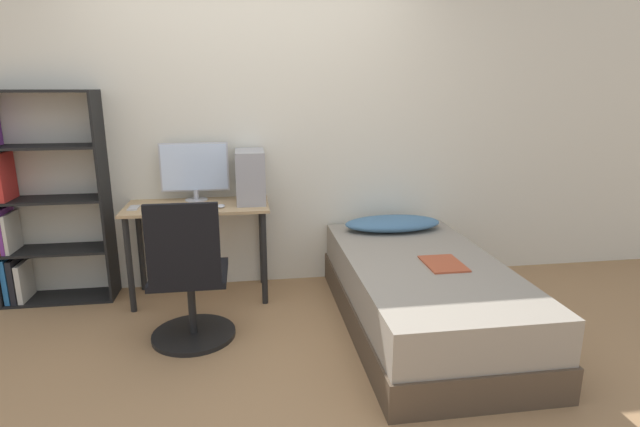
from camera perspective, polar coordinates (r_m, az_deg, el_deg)
ground_plane at (r=3.02m, az=-6.45°, el=-17.79°), size 14.00×14.00×0.00m
wall_back at (r=4.02m, az=-7.81°, el=9.28°), size 8.00×0.05×2.50m
desk at (r=3.88m, az=-13.73°, el=-0.88°), size 1.06×0.51×0.74m
bookshelf at (r=4.23m, az=-30.12°, el=0.69°), size 0.80×0.29×1.57m
office_chair at (r=3.28m, az=-14.68°, el=-8.34°), size 0.54×0.54×0.95m
bed at (r=3.49m, az=11.53°, el=-8.96°), size 1.02×1.96×0.47m
pillow at (r=4.04m, az=8.30°, el=-1.12°), size 0.77×0.36×0.11m
magazine at (r=3.36m, az=13.92°, el=-5.59°), size 0.24×0.32×0.01m
monitor at (r=3.95m, az=-14.14°, el=4.90°), size 0.52×0.17×0.45m
keyboard at (r=3.75m, az=-14.66°, el=0.72°), size 0.35×0.14×0.02m
pc_tower at (r=3.84m, az=-7.96°, el=4.23°), size 0.21×0.37×0.40m
mouse at (r=3.73m, az=-11.25°, el=0.85°), size 0.06×0.09×0.02m
phone at (r=3.87m, az=-20.53°, el=0.61°), size 0.07×0.14×0.01m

